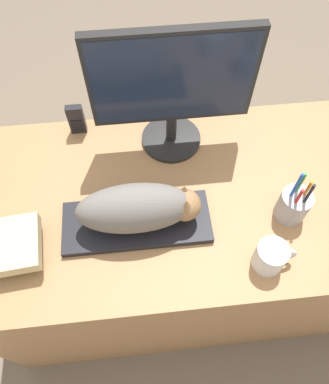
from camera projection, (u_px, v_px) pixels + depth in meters
The scene contains 9 objects.
ground_plane at pixel (194, 349), 1.66m from camera, with size 12.00×12.00×0.00m, color #6B5B4C.
desk at pixel (187, 240), 1.54m from camera, with size 1.45×0.73×0.73m.
keyboard at pixel (137, 222), 1.16m from camera, with size 0.46×0.18×0.02m.
cat at pixel (140, 208), 1.09m from camera, with size 0.37×0.14×0.16m.
monitor at pixel (172, 86), 1.12m from camera, with size 0.51×0.21×0.45m.
coffee_mug at pixel (271, 256), 1.07m from camera, with size 0.12×0.09×0.10m.
pen_cup at pixel (293, 205), 1.14m from camera, with size 0.10×0.10×0.22m.
phone at pixel (76, 119), 1.32m from camera, with size 0.06×0.03×0.12m.
book_stack at pixel (4, 247), 1.09m from camera, with size 0.22×0.19×0.08m.
Camera 1 is at (-0.16, -0.25, 1.79)m, focal length 35.00 mm.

